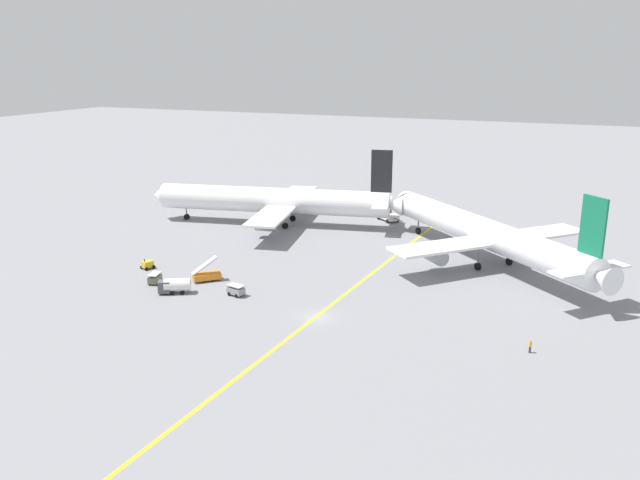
{
  "coord_description": "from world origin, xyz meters",
  "views": [
    {
      "loc": [
        33.21,
        -77.8,
        35.5
      ],
      "look_at": [
        -9.65,
        23.86,
        4.0
      ],
      "focal_mm": 36.2,
      "sensor_mm": 36.0,
      "label": 1
    }
  ],
  "objects_px": {
    "pushback_tug": "(388,215)",
    "gse_fuel_bowser_stubby": "(174,285)",
    "airliner_being_pushed": "(484,233)",
    "gse_gpu_cart_small": "(148,264)",
    "gse_stair_truck_yellow": "(207,275)",
    "airliner_at_gate_left": "(275,201)",
    "ground_crew_marshaller_foreground": "(530,346)",
    "gse_baggage_cart_trailing": "(155,278)",
    "gse_baggage_cart_near_cluster": "(236,290)"
  },
  "relations": [
    {
      "from": "gse_stair_truck_yellow",
      "to": "gse_fuel_bowser_stubby",
      "type": "bearing_deg",
      "value": -101.74
    },
    {
      "from": "airliner_being_pushed",
      "to": "pushback_tug",
      "type": "xyz_separation_m",
      "value": [
        -24.67,
        22.79,
        -4.25
      ]
    },
    {
      "from": "airliner_at_gate_left",
      "to": "pushback_tug",
      "type": "distance_m",
      "value": 25.49
    },
    {
      "from": "gse_stair_truck_yellow",
      "to": "gse_baggage_cart_trailing",
      "type": "bearing_deg",
      "value": -147.98
    },
    {
      "from": "airliner_at_gate_left",
      "to": "gse_stair_truck_yellow",
      "type": "relative_size",
      "value": 12.08
    },
    {
      "from": "airliner_being_pushed",
      "to": "gse_stair_truck_yellow",
      "type": "relative_size",
      "value": 9.92
    },
    {
      "from": "gse_gpu_cart_small",
      "to": "gse_stair_truck_yellow",
      "type": "height_order",
      "value": "gse_stair_truck_yellow"
    },
    {
      "from": "pushback_tug",
      "to": "gse_gpu_cart_small",
      "type": "height_order",
      "value": "pushback_tug"
    },
    {
      "from": "gse_gpu_cart_small",
      "to": "gse_fuel_bowser_stubby",
      "type": "xyz_separation_m",
      "value": [
        11.34,
        -8.29,
        0.54
      ]
    },
    {
      "from": "pushback_tug",
      "to": "gse_fuel_bowser_stubby",
      "type": "bearing_deg",
      "value": -106.44
    },
    {
      "from": "airliner_at_gate_left",
      "to": "pushback_tug",
      "type": "xyz_separation_m",
      "value": [
        21.72,
        12.7,
        -4.1
      ]
    },
    {
      "from": "ground_crew_marshaller_foreground",
      "to": "gse_baggage_cart_trailing",
      "type": "bearing_deg",
      "value": 177.19
    },
    {
      "from": "airliner_at_gate_left",
      "to": "gse_gpu_cart_small",
      "type": "xyz_separation_m",
      "value": [
        -6.53,
        -36.3,
        -4.49
      ]
    },
    {
      "from": "gse_stair_truck_yellow",
      "to": "pushback_tug",
      "type": "bearing_deg",
      "value": 72.92
    },
    {
      "from": "airliner_being_pushed",
      "to": "gse_fuel_bowser_stubby",
      "type": "distance_m",
      "value": 54.19
    },
    {
      "from": "airliner_at_gate_left",
      "to": "gse_baggage_cart_near_cluster",
      "type": "bearing_deg",
      "value": -71.28
    },
    {
      "from": "airliner_at_gate_left",
      "to": "airliner_being_pushed",
      "type": "xyz_separation_m",
      "value": [
        46.39,
        -10.09,
        0.15
      ]
    },
    {
      "from": "airliner_being_pushed",
      "to": "gse_gpu_cart_small",
      "type": "xyz_separation_m",
      "value": [
        -52.92,
        -26.21,
        -4.64
      ]
    },
    {
      "from": "gse_stair_truck_yellow",
      "to": "gse_gpu_cart_small",
      "type": "bearing_deg",
      "value": 174.17
    },
    {
      "from": "gse_stair_truck_yellow",
      "to": "gse_fuel_bowser_stubby",
      "type": "xyz_separation_m",
      "value": [
        -1.45,
        -6.99,
        0.31
      ]
    },
    {
      "from": "gse_gpu_cart_small",
      "to": "ground_crew_marshaller_foreground",
      "type": "height_order",
      "value": "gse_gpu_cart_small"
    },
    {
      "from": "airliner_at_gate_left",
      "to": "gse_stair_truck_yellow",
      "type": "distance_m",
      "value": 38.36
    },
    {
      "from": "airliner_at_gate_left",
      "to": "gse_baggage_cart_trailing",
      "type": "height_order",
      "value": "airliner_at_gate_left"
    },
    {
      "from": "airliner_at_gate_left",
      "to": "gse_gpu_cart_small",
      "type": "height_order",
      "value": "airliner_at_gate_left"
    },
    {
      "from": "gse_gpu_cart_small",
      "to": "ground_crew_marshaller_foreground",
      "type": "distance_m",
      "value": 64.93
    },
    {
      "from": "gse_gpu_cart_small",
      "to": "airliner_at_gate_left",
      "type": "bearing_deg",
      "value": 79.81
    },
    {
      "from": "gse_baggage_cart_trailing",
      "to": "gse_stair_truck_yellow",
      "type": "distance_m",
      "value": 8.28
    },
    {
      "from": "pushback_tug",
      "to": "gse_fuel_bowser_stubby",
      "type": "relative_size",
      "value": 1.42
    },
    {
      "from": "pushback_tug",
      "to": "gse_fuel_bowser_stubby",
      "type": "xyz_separation_m",
      "value": [
        -16.91,
        -57.29,
        0.15
      ]
    },
    {
      "from": "ground_crew_marshaller_foreground",
      "to": "gse_baggage_cart_near_cluster",
      "type": "bearing_deg",
      "value": 175.8
    },
    {
      "from": "airliner_being_pushed",
      "to": "ground_crew_marshaller_foreground",
      "type": "bearing_deg",
      "value": -71.78
    },
    {
      "from": "gse_gpu_cart_small",
      "to": "gse_baggage_cart_trailing",
      "type": "bearing_deg",
      "value": -44.63
    },
    {
      "from": "gse_gpu_cart_small",
      "to": "gse_fuel_bowser_stubby",
      "type": "height_order",
      "value": "gse_fuel_bowser_stubby"
    },
    {
      "from": "airliner_being_pushed",
      "to": "gse_fuel_bowser_stubby",
      "type": "bearing_deg",
      "value": -140.32
    },
    {
      "from": "gse_baggage_cart_trailing",
      "to": "gse_stair_truck_yellow",
      "type": "relative_size",
      "value": 0.66
    },
    {
      "from": "gse_baggage_cart_trailing",
      "to": "airliner_being_pushed",
      "type": "bearing_deg",
      "value": 34.09
    },
    {
      "from": "gse_fuel_bowser_stubby",
      "to": "ground_crew_marshaller_foreground",
      "type": "height_order",
      "value": "gse_fuel_bowser_stubby"
    },
    {
      "from": "airliner_being_pushed",
      "to": "gse_baggage_cart_near_cluster",
      "type": "xyz_separation_m",
      "value": [
        -32.27,
        -31.57,
        -4.57
      ]
    },
    {
      "from": "gse_gpu_cart_small",
      "to": "gse_stair_truck_yellow",
      "type": "relative_size",
      "value": 0.54
    },
    {
      "from": "gse_baggage_cart_trailing",
      "to": "gse_baggage_cart_near_cluster",
      "type": "height_order",
      "value": "same"
    },
    {
      "from": "gse_baggage_cart_trailing",
      "to": "gse_gpu_cart_small",
      "type": "xyz_separation_m",
      "value": [
        -5.77,
        5.7,
        -0.07
      ]
    },
    {
      "from": "airliner_at_gate_left",
      "to": "gse_baggage_cart_trailing",
      "type": "distance_m",
      "value": 42.24
    },
    {
      "from": "pushback_tug",
      "to": "gse_fuel_bowser_stubby",
      "type": "height_order",
      "value": "pushback_tug"
    },
    {
      "from": "pushback_tug",
      "to": "gse_baggage_cart_near_cluster",
      "type": "height_order",
      "value": "pushback_tug"
    },
    {
      "from": "gse_baggage_cart_trailing",
      "to": "gse_stair_truck_yellow",
      "type": "height_order",
      "value": "gse_stair_truck_yellow"
    },
    {
      "from": "ground_crew_marshaller_foreground",
      "to": "pushback_tug",
      "type": "bearing_deg",
      "value": 122.1
    },
    {
      "from": "gse_baggage_cart_near_cluster",
      "to": "airliner_at_gate_left",
      "type": "bearing_deg",
      "value": 108.72
    },
    {
      "from": "airliner_being_pushed",
      "to": "gse_fuel_bowser_stubby",
      "type": "relative_size",
      "value": 8.83
    },
    {
      "from": "airliner_being_pushed",
      "to": "airliner_at_gate_left",
      "type": "bearing_deg",
      "value": 167.72
    },
    {
      "from": "airliner_being_pushed",
      "to": "ground_crew_marshaller_foreground",
      "type": "relative_size",
      "value": 28.26
    }
  ]
}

